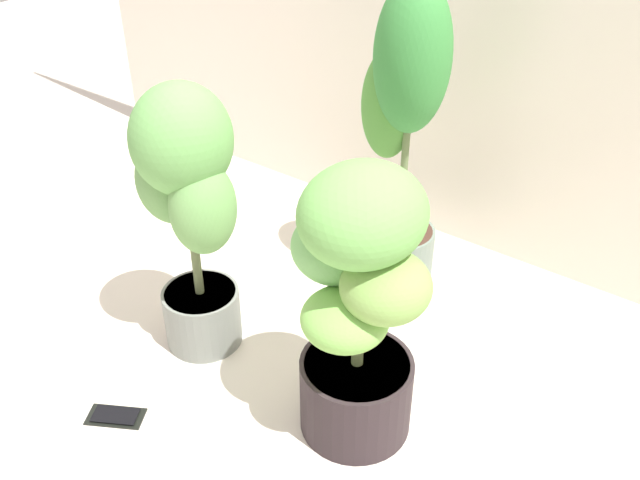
{
  "coord_description": "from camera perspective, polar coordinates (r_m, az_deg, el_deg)",
  "views": [
    {
      "loc": [
        0.92,
        -1.08,
        1.36
      ],
      "look_at": [
        0.02,
        0.13,
        0.35
      ],
      "focal_mm": 39.1,
      "sensor_mm": 36.0,
      "label": 1
    }
  ],
  "objects": [
    {
      "name": "cell_phone",
      "position": [
        1.89,
        -16.39,
        -13.65
      ],
      "size": [
        0.16,
        0.13,
        0.01
      ],
      "rotation": [
        0.0,
        0.0,
        -1.05
      ],
      "color": "black",
      "rests_on": "ground"
    },
    {
      "name": "potted_plant_back_center",
      "position": [
        2.01,
        6.8,
        9.27
      ],
      "size": [
        0.33,
        0.3,
        0.95
      ],
      "color": "slate",
      "rests_on": "ground"
    },
    {
      "name": "potted_plant_front_left",
      "position": [
        1.79,
        -10.79,
        3.47
      ],
      "size": [
        0.38,
        0.35,
        0.77
      ],
      "color": "gray",
      "rests_on": "ground"
    },
    {
      "name": "potted_plant_front_right",
      "position": [
        1.54,
        3.11,
        -4.91
      ],
      "size": [
        0.39,
        0.36,
        0.72
      ],
      "color": "#2C2225",
      "rests_on": "ground"
    },
    {
      "name": "ground_plane",
      "position": [
        1.96,
        -2.66,
        -10.05
      ],
      "size": [
        8.0,
        8.0,
        0.0
      ],
      "primitive_type": "plane",
      "color": "silver",
      "rests_on": "ground"
    }
  ]
}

